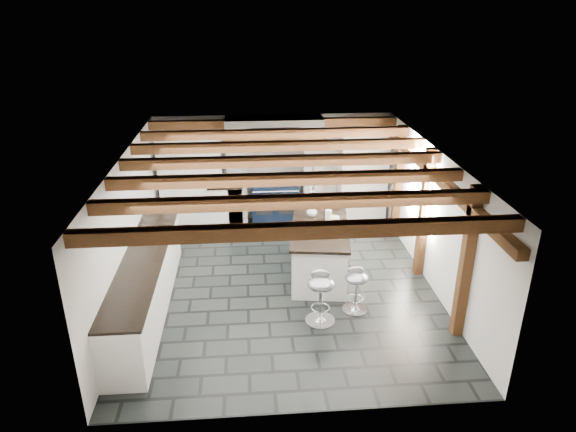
{
  "coord_description": "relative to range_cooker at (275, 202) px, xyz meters",
  "views": [
    {
      "loc": [
        -0.56,
        -7.66,
        4.56
      ],
      "look_at": [
        0.1,
        0.4,
        1.1
      ],
      "focal_mm": 32.0,
      "sensor_mm": 36.0,
      "label": 1
    }
  ],
  "objects": [
    {
      "name": "ground",
      "position": [
        0.0,
        -2.68,
        -0.47
      ],
      "size": [
        6.0,
        6.0,
        0.0
      ],
      "primitive_type": "plane",
      "color": "black",
      "rests_on": "ground"
    },
    {
      "name": "kitchen_island",
      "position": [
        0.64,
        -2.38,
        0.0
      ],
      "size": [
        1.21,
        1.97,
        1.22
      ],
      "rotation": [
        0.0,
        0.0,
        -0.14
      ],
      "color": "white",
      "rests_on": "ground"
    },
    {
      "name": "room_shell",
      "position": [
        -0.61,
        -1.26,
        0.6
      ],
      "size": [
        6.0,
        6.03,
        6.0
      ],
      "color": "silver",
      "rests_on": "ground"
    },
    {
      "name": "bar_stool_far",
      "position": [
        0.46,
        -3.83,
        0.06
      ],
      "size": [
        0.47,
        0.47,
        0.85
      ],
      "rotation": [
        0.0,
        0.0,
        -0.13
      ],
      "color": "silver",
      "rests_on": "ground"
    },
    {
      "name": "range_cooker",
      "position": [
        0.0,
        0.0,
        0.0
      ],
      "size": [
        1.0,
        0.63,
        0.99
      ],
      "color": "black",
      "rests_on": "ground"
    },
    {
      "name": "bar_stool_near",
      "position": [
        1.05,
        -3.57,
        -0.01
      ],
      "size": [
        0.4,
        0.4,
        0.74
      ],
      "rotation": [
        0.0,
        0.0,
        -0.09
      ],
      "color": "silver",
      "rests_on": "ground"
    }
  ]
}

